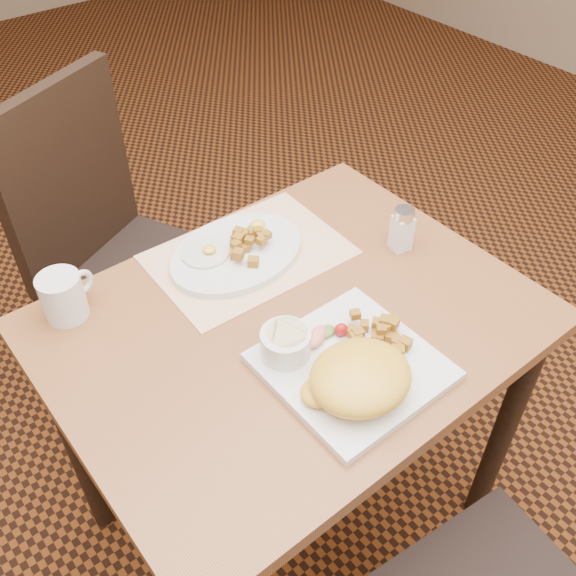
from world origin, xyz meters
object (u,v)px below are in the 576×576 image
at_px(table, 291,356).
at_px(chair_far, 116,246).
at_px(coffee_mug, 64,296).
at_px(salt_shaker, 402,228).
at_px(plate_square, 352,366).
at_px(plate_oval, 237,253).

height_order(table, chair_far, chair_far).
bearing_deg(chair_far, coffee_mug, 31.49).
height_order(salt_shaker, coffee_mug, salt_shaker).
xyz_separation_m(plate_square, coffee_mug, (-0.33, 0.44, 0.04)).
bearing_deg(plate_square, table, 91.05).
bearing_deg(coffee_mug, table, -40.27).
relative_size(plate_oval, coffee_mug, 2.71).
height_order(chair_far, plate_square, chair_far).
height_order(chair_far, plate_oval, chair_far).
height_order(table, salt_shaker, salt_shaker).
relative_size(table, salt_shaker, 9.00).
bearing_deg(coffee_mug, plate_square, -53.21).
relative_size(table, coffee_mug, 8.02).
height_order(table, plate_oval, plate_oval).
bearing_deg(salt_shaker, plate_square, -149.31).
relative_size(table, plate_square, 3.21).
relative_size(chair_far, plate_square, 3.46).
height_order(plate_square, plate_oval, plate_oval).
xyz_separation_m(plate_oval, salt_shaker, (0.29, -0.19, 0.04)).
bearing_deg(coffee_mug, salt_shaker, -21.76).
height_order(table, coffee_mug, coffee_mug).
xyz_separation_m(table, salt_shaker, (0.31, 0.02, 0.16)).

